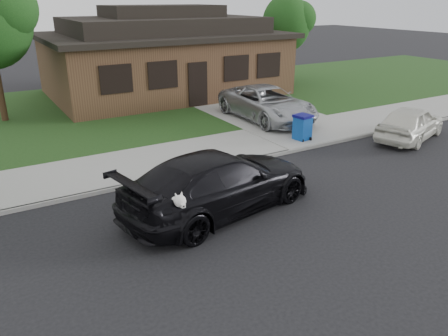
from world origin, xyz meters
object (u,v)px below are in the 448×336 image
sedan (219,182)px  recycling_bin (302,127)px  minivan (267,103)px  white_compact (411,123)px

sedan → recycling_bin: 6.43m
recycling_bin → sedan: bearing=-157.9°
sedan → recycling_bin: sedan is taller
minivan → recycling_bin: 3.10m
minivan → sedan: bearing=-133.0°
sedan → minivan: size_ratio=1.11×
white_compact → sedan: bearing=81.1°
white_compact → recycling_bin: 4.27m
minivan → white_compact: (3.34, -4.81, -0.19)m
minivan → recycling_bin: minivan is taller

